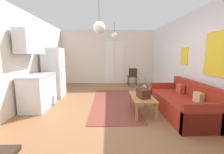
{
  "coord_description": "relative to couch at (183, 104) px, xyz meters",
  "views": [
    {
      "loc": [
        -0.04,
        -3.59,
        1.46
      ],
      "look_at": [
        0.11,
        1.11,
        0.73
      ],
      "focal_mm": 23.9,
      "sensor_mm": 36.0,
      "label": 1
    }
  ],
  "objects": [
    {
      "name": "ground_plane",
      "position": [
        -1.79,
        0.17,
        -0.32
      ],
      "size": [
        5.12,
        8.26,
        0.1
      ],
      "primitive_type": "cube",
      "color": "#8E603D"
    },
    {
      "name": "wall_back",
      "position": [
        -1.78,
        4.05,
        1.03
      ],
      "size": [
        4.72,
        0.13,
        2.61
      ],
      "color": "silver",
      "rests_on": "ground_plane"
    },
    {
      "name": "wall_right",
      "position": [
        0.51,
        0.17,
        1.04
      ],
      "size": [
        0.12,
        7.86,
        2.61
      ],
      "color": "silver",
      "rests_on": "ground_plane"
    },
    {
      "name": "wall_left",
      "position": [
        -4.1,
        0.17,
        1.04
      ],
      "size": [
        0.12,
        7.86,
        2.61
      ],
      "color": "silver",
      "rests_on": "ground_plane"
    },
    {
      "name": "area_rug",
      "position": [
        -1.63,
        0.96,
        -0.26
      ],
      "size": [
        1.28,
        3.09,
        0.01
      ],
      "primitive_type": "cube",
      "color": "brown",
      "rests_on": "ground_plane"
    },
    {
      "name": "couch",
      "position": [
        0.0,
        0.0,
        0.0
      ],
      "size": [
        0.85,
        1.98,
        0.8
      ],
      "color": "maroon",
      "rests_on": "ground_plane"
    },
    {
      "name": "coffee_table",
      "position": [
        -0.98,
        0.11,
        0.11
      ],
      "size": [
        0.51,
        0.99,
        0.43
      ],
      "color": "#A87542",
      "rests_on": "ground_plane"
    },
    {
      "name": "bamboo_vase",
      "position": [
        -0.87,
        0.26,
        0.3
      ],
      "size": [
        0.07,
        0.07,
        0.48
      ],
      "color": "beige",
      "rests_on": "coffee_table"
    },
    {
      "name": "handbag",
      "position": [
        -0.98,
        -0.01,
        0.28
      ],
      "size": [
        0.29,
        0.38,
        0.34
      ],
      "color": "#512319",
      "rests_on": "coffee_table"
    },
    {
      "name": "refrigerator",
      "position": [
        -3.65,
        1.69,
        0.57
      ],
      "size": [
        0.62,
        0.66,
        1.66
      ],
      "color": "white",
      "rests_on": "ground_plane"
    },
    {
      "name": "kitchen_counter",
      "position": [
        -3.73,
        0.59,
        0.52
      ],
      "size": [
        0.6,
        1.14,
        2.06
      ],
      "color": "silver",
      "rests_on": "ground_plane"
    },
    {
      "name": "accent_chair",
      "position": [
        -0.66,
        3.39,
        0.2
      ],
      "size": [
        0.42,
        0.4,
        0.82
      ],
      "rotation": [
        0.0,
        0.0,
        3.14
      ],
      "color": "#382619",
      "rests_on": "ground_plane"
    },
    {
      "name": "pendant_lamp_near",
      "position": [
        -1.99,
        -0.31,
        1.72
      ],
      "size": [
        0.24,
        0.24,
        0.75
      ],
      "color": "black"
    },
    {
      "name": "pendant_lamp_far",
      "position": [
        -1.56,
        2.27,
        1.89
      ],
      "size": [
        0.21,
        0.21,
        0.56
      ],
      "color": "black"
    }
  ]
}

